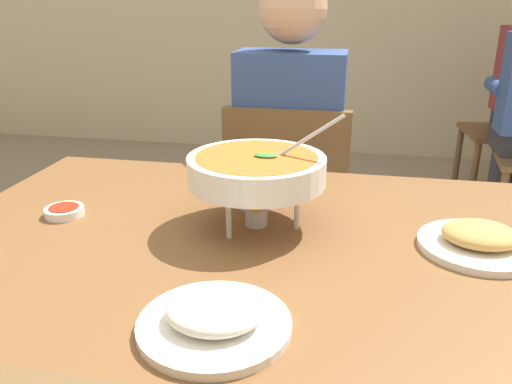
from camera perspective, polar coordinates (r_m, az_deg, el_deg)
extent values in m
cube|color=brown|center=(1.12, -1.48, -6.05)|extent=(1.36, 0.96, 0.04)
cylinder|color=brown|center=(1.85, -17.76, -8.82)|extent=(0.07, 0.07, 0.72)
cylinder|color=brown|center=(1.70, 23.49, -12.50)|extent=(0.07, 0.07, 0.72)
cube|color=brown|center=(2.01, 3.86, -2.86)|extent=(0.44, 0.44, 0.03)
cube|color=brown|center=(1.74, 3.20, 1.79)|extent=(0.42, 0.04, 0.45)
cylinder|color=brown|center=(2.27, 9.14, -6.52)|extent=(0.04, 0.04, 0.42)
cylinder|color=brown|center=(2.31, -0.37, -5.78)|extent=(0.04, 0.04, 0.42)
cylinder|color=brown|center=(1.94, 8.65, -11.60)|extent=(0.04, 0.04, 0.42)
cylinder|color=brown|center=(1.98, -2.57, -10.59)|extent=(0.04, 0.04, 0.42)
cylinder|color=#2D2D38|center=(2.12, 6.51, -8.06)|extent=(0.10, 0.10, 0.45)
cylinder|color=#2D2D38|center=(2.14, 1.11, -7.62)|extent=(0.10, 0.10, 0.45)
cube|color=#2D2D38|center=(1.97, 3.84, -1.09)|extent=(0.32, 0.32, 0.12)
cube|color=#334C8C|center=(1.80, 3.74, 7.19)|extent=(0.36, 0.20, 0.50)
sphere|color=tan|center=(1.75, 4.05, 19.39)|extent=(0.22, 0.22, 0.22)
cylinder|color=#334C8C|center=(1.99, 9.07, 6.83)|extent=(0.08, 0.28, 0.08)
cylinder|color=#334C8C|center=(2.02, -0.08, 7.33)|extent=(0.08, 0.28, 0.08)
cylinder|color=silver|center=(1.14, 4.50, -1.68)|extent=(0.01, 0.01, 0.10)
cylinder|color=silver|center=(1.23, -1.32, 0.14)|extent=(0.01, 0.01, 0.10)
cylinder|color=silver|center=(1.09, -3.06, -2.70)|extent=(0.01, 0.01, 0.10)
torus|color=silver|center=(1.13, 0.05, 0.99)|extent=(0.21, 0.21, 0.01)
cylinder|color=#B2B2B7|center=(1.16, 0.05, -2.82)|extent=(0.05, 0.05, 0.04)
cone|color=orange|center=(1.15, 0.05, -1.36)|extent=(0.02, 0.02, 0.04)
cylinder|color=white|center=(1.12, 0.05, 2.43)|extent=(0.30, 0.30, 0.06)
cylinder|color=#AD6023|center=(1.12, 0.05, 3.64)|extent=(0.26, 0.26, 0.01)
ellipsoid|color=#388433|center=(1.11, 1.07, 4.03)|extent=(0.05, 0.03, 0.01)
cylinder|color=silver|center=(1.11, 4.82, 5.39)|extent=(0.18, 0.01, 0.13)
cylinder|color=white|center=(0.83, -4.57, -14.28)|extent=(0.24, 0.24, 0.01)
ellipsoid|color=white|center=(0.82, -4.63, -12.82)|extent=(0.15, 0.13, 0.04)
cylinder|color=white|center=(1.15, 23.15, -5.44)|extent=(0.24, 0.24, 0.01)
ellipsoid|color=tan|center=(1.14, 23.33, -4.28)|extent=(0.15, 0.13, 0.04)
cylinder|color=white|center=(1.30, -20.23, -2.02)|extent=(0.09, 0.09, 0.02)
cylinder|color=maroon|center=(1.29, -20.28, -1.66)|extent=(0.07, 0.07, 0.01)
cylinder|color=brown|center=(2.95, 25.11, -1.78)|extent=(0.04, 0.04, 0.42)
cylinder|color=brown|center=(3.30, 24.37, 0.65)|extent=(0.04, 0.04, 0.42)
cube|color=brown|center=(3.61, 25.30, 5.87)|extent=(0.48, 0.48, 0.03)
cylinder|color=brown|center=(3.78, 21.20, 3.53)|extent=(0.04, 0.04, 0.42)
cylinder|color=brown|center=(3.44, 22.72, 1.65)|extent=(0.04, 0.04, 0.42)
cylinder|color=#2D2D38|center=(3.24, 24.76, 0.54)|extent=(0.10, 0.10, 0.45)
cylinder|color=#334C8C|center=(3.18, 24.87, 10.37)|extent=(0.08, 0.28, 0.08)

